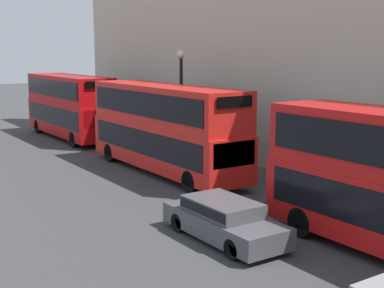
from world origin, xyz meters
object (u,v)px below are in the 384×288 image
object	(u,v)px
bus_second_in_queue	(165,125)
bus_third_in_queue	(69,104)
pedestrian	(361,193)
car_hatchback	(224,219)

from	to	relation	value
bus_second_in_queue	bus_third_in_queue	bearing A→B (deg)	90.00
bus_second_in_queue	pedestrian	distance (m)	10.47
bus_third_in_queue	car_hatchback	size ratio (longest dim) A/B	2.22
bus_third_in_queue	pedestrian	world-z (taller)	bus_third_in_queue
pedestrian	bus_third_in_queue	bearing A→B (deg)	96.14
bus_second_in_queue	car_hatchback	xyz separation A→B (m)	(-3.40, -9.35, -1.71)
pedestrian	car_hatchback	bearing A→B (deg)	173.25
bus_second_in_queue	car_hatchback	bearing A→B (deg)	-109.97
pedestrian	bus_second_in_queue	bearing A→B (deg)	103.80
bus_second_in_queue	bus_third_in_queue	world-z (taller)	bus_second_in_queue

